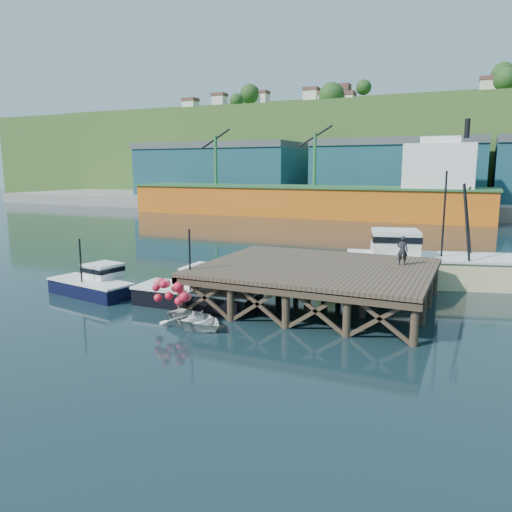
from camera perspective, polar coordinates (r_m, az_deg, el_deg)
The scene contains 12 objects.
ground at distance 29.68m, azimuth -3.32°, elevation -4.27°, with size 300.00×300.00×0.00m, color black.
wharf at distance 27.02m, azimuth 6.86°, elevation -1.53°, with size 12.00×10.00×2.62m.
far_quay at distance 96.61m, azimuth 16.32°, elevation 5.87°, with size 160.00×40.00×2.00m, color gray.
warehouse_left at distance 102.59m, azimuth -3.94°, elevation 9.54°, with size 32.00×16.00×9.00m, color #194952.
warehouse_mid at distance 91.46m, azimuth 16.04°, elevation 9.13°, with size 28.00×16.00×9.00m, color #194952.
cargo_ship at distance 76.75m, azimuth 7.74°, elevation 6.94°, with size 55.50×10.00×13.75m.
hillside at distance 126.24m, azimuth 18.51°, elevation 11.19°, with size 220.00×50.00×22.00m, color #2D511E.
boat_navy at distance 30.64m, azimuth -18.07°, elevation -2.98°, with size 5.71×3.46×3.40m.
boat_black at distance 27.19m, azimuth -6.47°, elevation -3.96°, with size 6.92×5.83×4.23m.
trawler at distance 33.62m, azimuth 19.16°, elevation -0.55°, with size 11.31×6.39×7.16m.
dinghy at distance 23.62m, azimuth -6.99°, elevation -7.19°, with size 2.46×3.44×0.71m, color silver.
dockworker at distance 28.15m, azimuth 16.39°, elevation 0.63°, with size 0.58×0.38×1.59m, color black.
Camera 1 is at (13.34, -25.48, 7.32)m, focal length 35.00 mm.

